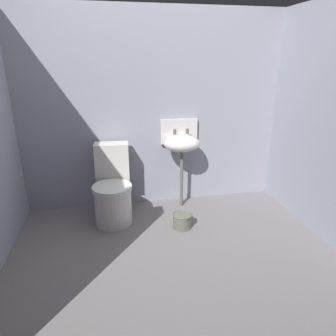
# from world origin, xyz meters

# --- Properties ---
(ground_plane) EXTENTS (3.28, 2.50, 0.08)m
(ground_plane) POSITION_xyz_m (0.00, 0.00, -0.04)
(ground_plane) COLOR slate
(wall_back) EXTENTS (3.28, 0.10, 2.14)m
(wall_back) POSITION_xyz_m (0.00, 1.10, 1.07)
(wall_back) COLOR #9596A5
(wall_back) RESTS_ON ground
(wall_right) EXTENTS (0.10, 2.30, 2.14)m
(wall_right) POSITION_xyz_m (1.49, 0.10, 1.07)
(wall_right) COLOR #969AAB
(wall_right) RESTS_ON ground
(toilet_near_wall) EXTENTS (0.43, 0.61, 0.78)m
(toilet_near_wall) POSITION_xyz_m (-0.50, 0.70, 0.32)
(toilet_near_wall) COLOR silver
(toilet_near_wall) RESTS_ON ground
(sink) EXTENTS (0.42, 0.35, 0.99)m
(sink) POSITION_xyz_m (0.28, 0.89, 0.75)
(sink) COLOR #626355
(sink) RESTS_ON ground
(bucket) EXTENTS (0.20, 0.20, 0.16)m
(bucket) POSITION_xyz_m (0.17, 0.38, 0.08)
(bucket) COLOR #626355
(bucket) RESTS_ON ground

